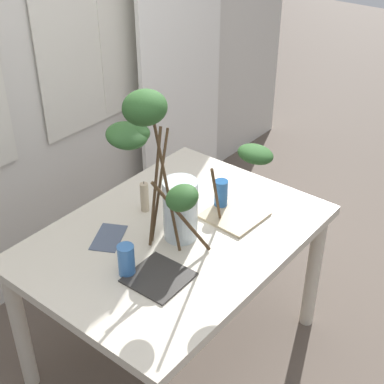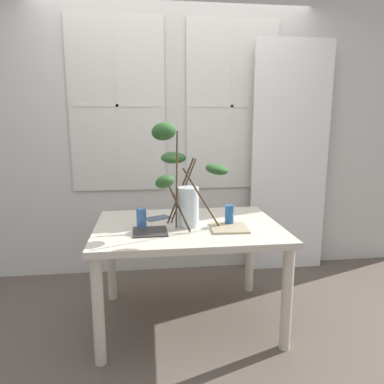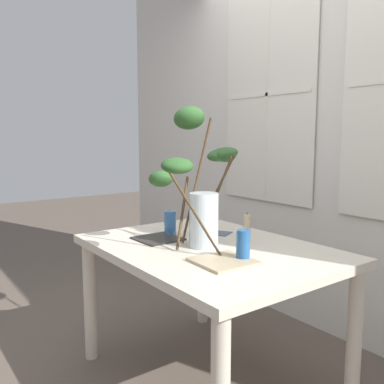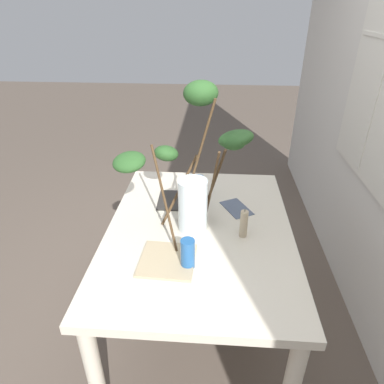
{
  "view_description": "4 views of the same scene",
  "coord_description": "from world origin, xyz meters",
  "px_view_note": "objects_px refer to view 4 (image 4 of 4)",
  "views": [
    {
      "loc": [
        -1.5,
        -1.3,
        2.22
      ],
      "look_at": [
        0.03,
        -0.08,
        0.97
      ],
      "focal_mm": 52.57,
      "sensor_mm": 36.0,
      "label": 1
    },
    {
      "loc": [
        -0.28,
        -2.42,
        1.46
      ],
      "look_at": [
        0.03,
        -0.03,
        0.98
      ],
      "focal_mm": 33.49,
      "sensor_mm": 36.0,
      "label": 2
    },
    {
      "loc": [
        1.63,
        -1.31,
        1.3
      ],
      "look_at": [
        -0.02,
        -0.09,
        1.02
      ],
      "focal_mm": 39.08,
      "sensor_mm": 36.0,
      "label": 3
    },
    {
      "loc": [
        1.44,
        0.06,
        1.77
      ],
      "look_at": [
        -0.02,
        -0.04,
        0.94
      ],
      "focal_mm": 31.85,
      "sensor_mm": 36.0,
      "label": 4
    }
  ],
  "objects_px": {
    "dining_table": "(199,243)",
    "drinking_glass_blue_left": "(198,187)",
    "vase_with_branches": "(195,167)",
    "plate_square_right": "(167,260)",
    "pillar_candle": "(244,224)",
    "drinking_glass_blue_right": "(188,254)",
    "plate_square_left": "(178,200)"
  },
  "relations": [
    {
      "from": "dining_table",
      "to": "drinking_glass_blue_left",
      "type": "height_order",
      "value": "drinking_glass_blue_left"
    },
    {
      "from": "vase_with_branches",
      "to": "plate_square_right",
      "type": "relative_size",
      "value": 2.99
    },
    {
      "from": "dining_table",
      "to": "plate_square_right",
      "type": "bearing_deg",
      "value": -26.16
    },
    {
      "from": "drinking_glass_blue_left",
      "to": "pillar_candle",
      "type": "distance_m",
      "value": 0.45
    },
    {
      "from": "vase_with_branches",
      "to": "drinking_glass_blue_right",
      "type": "relative_size",
      "value": 5.2
    },
    {
      "from": "pillar_candle",
      "to": "drinking_glass_blue_right",
      "type": "bearing_deg",
      "value": -46.59
    },
    {
      "from": "drinking_glass_blue_left",
      "to": "plate_square_right",
      "type": "bearing_deg",
      "value": -10.07
    },
    {
      "from": "dining_table",
      "to": "pillar_candle",
      "type": "bearing_deg",
      "value": 77.6
    },
    {
      "from": "vase_with_branches",
      "to": "pillar_candle",
      "type": "distance_m",
      "value": 0.37
    },
    {
      "from": "vase_with_branches",
      "to": "plate_square_right",
      "type": "height_order",
      "value": "vase_with_branches"
    },
    {
      "from": "drinking_glass_blue_left",
      "to": "plate_square_right",
      "type": "xyz_separation_m",
      "value": [
        0.59,
        -0.1,
        -0.06
      ]
    },
    {
      "from": "dining_table",
      "to": "pillar_candle",
      "type": "relative_size",
      "value": 8.28
    },
    {
      "from": "drinking_glass_blue_left",
      "to": "pillar_candle",
      "type": "bearing_deg",
      "value": 33.55
    },
    {
      "from": "drinking_glass_blue_right",
      "to": "vase_with_branches",
      "type": "bearing_deg",
      "value": 178.6
    },
    {
      "from": "drinking_glass_blue_left",
      "to": "drinking_glass_blue_right",
      "type": "relative_size",
      "value": 0.96
    },
    {
      "from": "vase_with_branches",
      "to": "plate_square_right",
      "type": "xyz_separation_m",
      "value": [
        0.31,
        -0.1,
        -0.32
      ]
    },
    {
      "from": "plate_square_left",
      "to": "plate_square_right",
      "type": "bearing_deg",
      "value": 1.29
    },
    {
      "from": "pillar_candle",
      "to": "drinking_glass_blue_left",
      "type": "bearing_deg",
      "value": -146.45
    },
    {
      "from": "dining_table",
      "to": "drinking_glass_blue_left",
      "type": "relative_size",
      "value": 9.54
    },
    {
      "from": "dining_table",
      "to": "drinking_glass_blue_left",
      "type": "bearing_deg",
      "value": -175.34
    },
    {
      "from": "dining_table",
      "to": "drinking_glass_blue_right",
      "type": "distance_m",
      "value": 0.34
    },
    {
      "from": "vase_with_branches",
      "to": "drinking_glass_blue_left",
      "type": "height_order",
      "value": "vase_with_branches"
    },
    {
      "from": "plate_square_right",
      "to": "drinking_glass_blue_left",
      "type": "bearing_deg",
      "value": 169.93
    },
    {
      "from": "dining_table",
      "to": "pillar_candle",
      "type": "distance_m",
      "value": 0.28
    },
    {
      "from": "drinking_glass_blue_left",
      "to": "drinking_glass_blue_right",
      "type": "height_order",
      "value": "drinking_glass_blue_right"
    },
    {
      "from": "plate_square_left",
      "to": "pillar_candle",
      "type": "height_order",
      "value": "pillar_candle"
    },
    {
      "from": "vase_with_branches",
      "to": "drinking_glass_blue_left",
      "type": "xyz_separation_m",
      "value": [
        -0.28,
        0.0,
        -0.26
      ]
    },
    {
      "from": "plate_square_left",
      "to": "dining_table",
      "type": "bearing_deg",
      "value": 28.21
    },
    {
      "from": "drinking_glass_blue_right",
      "to": "plate_square_left",
      "type": "distance_m",
      "value": 0.57
    },
    {
      "from": "dining_table",
      "to": "drinking_glass_blue_left",
      "type": "distance_m",
      "value": 0.36
    },
    {
      "from": "drinking_glass_blue_right",
      "to": "pillar_candle",
      "type": "bearing_deg",
      "value": 133.41
    },
    {
      "from": "vase_with_branches",
      "to": "plate_square_right",
      "type": "bearing_deg",
      "value": -18.26
    }
  ]
}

